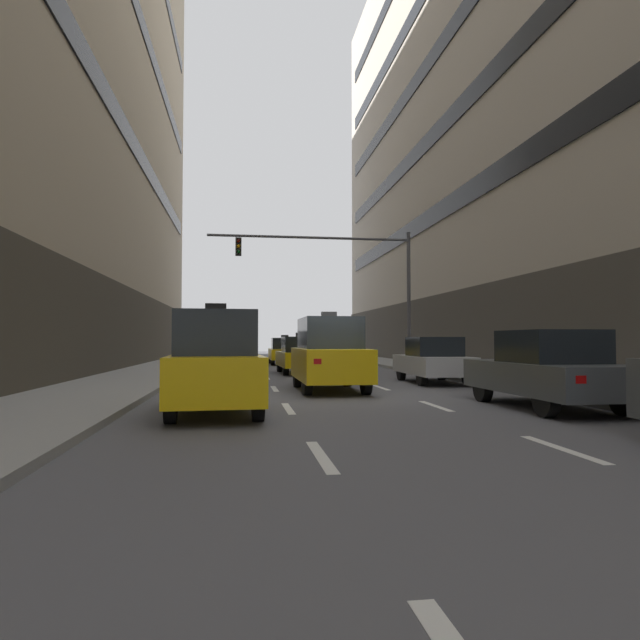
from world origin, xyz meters
TOP-DOWN VIEW (x-y plane):
  - ground_plane at (0.00, 0.00)m, footprint 120.00×120.00m
  - sidewalk_left at (-6.71, 0.00)m, footprint 3.43×80.00m
  - sidewalk_right at (6.71, 0.00)m, footprint 3.43×80.00m
  - lane_stripe_l1_s2 at (-1.67, -8.00)m, footprint 0.16×2.00m
  - lane_stripe_l1_s3 at (-1.67, -3.00)m, footprint 0.16×2.00m
  - lane_stripe_l1_s4 at (-1.67, 2.00)m, footprint 0.16×2.00m
  - lane_stripe_l1_s5 at (-1.67, 7.00)m, footprint 0.16×2.00m
  - lane_stripe_l1_s6 at (-1.67, 12.00)m, footprint 0.16×2.00m
  - lane_stripe_l1_s7 at (-1.67, 17.00)m, footprint 0.16×2.00m
  - lane_stripe_l1_s8 at (-1.67, 22.00)m, footprint 0.16×2.00m
  - lane_stripe_l1_s9 at (-1.67, 27.00)m, footprint 0.16×2.00m
  - lane_stripe_l1_s10 at (-1.67, 32.00)m, footprint 0.16×2.00m
  - lane_stripe_l2_s2 at (1.67, -8.00)m, footprint 0.16×2.00m
  - lane_stripe_l2_s3 at (1.67, -3.00)m, footprint 0.16×2.00m
  - lane_stripe_l2_s4 at (1.67, 2.00)m, footprint 0.16×2.00m
  - lane_stripe_l2_s5 at (1.67, 7.00)m, footprint 0.16×2.00m
  - lane_stripe_l2_s6 at (1.67, 12.00)m, footprint 0.16×2.00m
  - lane_stripe_l2_s7 at (1.67, 17.00)m, footprint 0.16×2.00m
  - lane_stripe_l2_s8 at (1.67, 22.00)m, footprint 0.16×2.00m
  - lane_stripe_l2_s9 at (1.67, 27.00)m, footprint 0.16×2.00m
  - lane_stripe_l2_s10 at (1.67, 32.00)m, footprint 0.16×2.00m
  - taxi_driving_0 at (-0.04, 19.00)m, footprint 1.85×4.36m
  - taxi_driving_1 at (-0.06, 9.68)m, footprint 1.96×4.44m
  - taxi_driving_2 at (-3.21, -3.55)m, footprint 1.97×4.34m
  - car_driving_3 at (-3.37, 9.56)m, footprint 1.98×4.49m
  - taxi_driving_4 at (-3.31, 26.00)m, footprint 1.84×4.33m
  - taxi_driving_5 at (-0.11, 1.16)m, footprint 1.86×4.44m
  - car_driving_6 at (-3.19, 17.98)m, footprint 1.75×4.18m
  - car_parked_1 at (3.95, -3.75)m, footprint 1.92×4.56m
  - car_parked_2 at (3.95, 3.58)m, footprint 1.90×4.31m
  - traffic_signal_0 at (2.43, 11.02)m, footprint 9.78×0.35m
  - pedestrian_0 at (6.82, 15.66)m, footprint 0.29×0.51m

SIDE VIEW (x-z plane):
  - ground_plane at x=0.00m, z-range 0.00..0.00m
  - lane_stripe_l1_s2 at x=-1.67m, z-range 0.00..0.01m
  - lane_stripe_l1_s3 at x=-1.67m, z-range 0.00..0.01m
  - lane_stripe_l1_s4 at x=-1.67m, z-range 0.00..0.01m
  - lane_stripe_l1_s5 at x=-1.67m, z-range 0.00..0.01m
  - lane_stripe_l1_s6 at x=-1.67m, z-range 0.00..0.01m
  - lane_stripe_l1_s7 at x=-1.67m, z-range 0.00..0.01m
  - lane_stripe_l1_s8 at x=-1.67m, z-range 0.00..0.01m
  - lane_stripe_l1_s9 at x=-1.67m, z-range 0.00..0.01m
  - lane_stripe_l1_s10 at x=-1.67m, z-range 0.00..0.01m
  - lane_stripe_l2_s2 at x=1.67m, z-range 0.00..0.01m
  - lane_stripe_l2_s3 at x=1.67m, z-range 0.00..0.01m
  - lane_stripe_l2_s4 at x=1.67m, z-range 0.00..0.01m
  - lane_stripe_l2_s5 at x=1.67m, z-range 0.00..0.01m
  - lane_stripe_l2_s6 at x=1.67m, z-range 0.00..0.01m
  - lane_stripe_l2_s7 at x=1.67m, z-range 0.00..0.01m
  - lane_stripe_l2_s8 at x=1.67m, z-range 0.00..0.01m
  - lane_stripe_l2_s9 at x=1.67m, z-range 0.00..0.01m
  - lane_stripe_l2_s10 at x=1.67m, z-range 0.00..0.01m
  - sidewalk_left at x=-6.71m, z-range 0.00..0.14m
  - sidewalk_right at x=6.71m, z-range 0.00..0.14m
  - car_parked_2 at x=3.95m, z-range -0.01..1.59m
  - taxi_driving_4 at x=-3.31m, z-range -0.10..1.70m
  - taxi_driving_0 at x=-0.04m, z-range -0.10..1.71m
  - taxi_driving_1 at x=-0.06m, z-range -0.10..1.72m
  - car_parked_1 at x=3.95m, z-range -0.01..1.69m
  - car_driving_6 at x=-3.19m, z-range 0.00..2.02m
  - taxi_driving_2 at x=-3.21m, z-range -0.09..2.15m
  - car_driving_3 at x=-3.37m, z-range -0.01..2.14m
  - taxi_driving_5 at x=-0.11m, z-range -0.09..2.24m
  - pedestrian_0 at x=6.82m, z-range 0.28..2.02m
  - traffic_signal_0 at x=2.43m, z-range 1.50..8.14m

